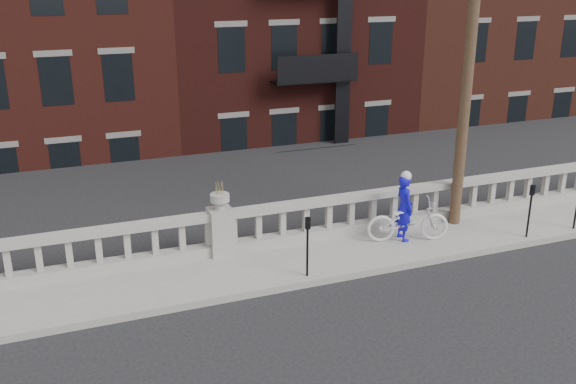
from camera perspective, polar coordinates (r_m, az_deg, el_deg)
name	(u,v)px	position (r m, az deg, el deg)	size (l,w,h in m)	color
ground	(281,346)	(11.90, -0.62, -13.56)	(120.00, 120.00, 0.00)	black
sidewalk	(233,273)	(14.35, -4.87, -7.18)	(32.00, 2.20, 0.15)	gray
balustrade	(221,234)	(14.95, -5.97, -3.71)	(28.00, 0.34, 1.03)	gray
planter_pedestal	(221,226)	(14.88, -6.00, -3.04)	(0.55, 0.55, 1.76)	gray
lower_level	(125,51)	(32.89, -14.26, 12.05)	(80.00, 44.00, 20.80)	#605E59
utility_pole	(472,23)	(16.24, 16.07, 14.27)	(1.60, 0.28, 10.00)	#422D1E
parking_meter_b	(307,240)	(13.66, 1.74, -4.28)	(0.10, 0.09, 1.36)	black
parking_meter_c	(530,205)	(16.71, 20.75, -1.08)	(0.10, 0.09, 1.36)	black
bicycle	(408,220)	(15.82, 10.62, -2.49)	(0.70, 2.00, 1.05)	silver
cyclist	(404,208)	(15.77, 10.28, -1.38)	(0.60, 0.39, 1.64)	#120DC8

